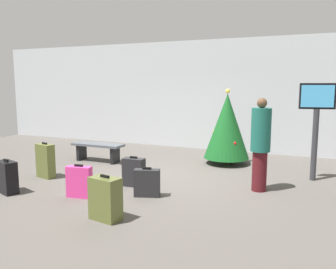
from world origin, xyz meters
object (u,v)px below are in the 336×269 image
Objects in this scene: flight_info_kiosk at (316,116)px; suitcase_2 at (79,182)px; suitcase_5 at (45,161)px; suitcase_0 at (105,199)px; suitcase_3 at (7,177)px; waiting_bench at (98,148)px; traveller_0 at (260,143)px; suitcase_1 at (134,172)px; holiday_tree at (227,126)px; suitcase_4 at (147,183)px.

suitcase_2 is at bearing -142.64° from flight_info_kiosk.
suitcase_0 is at bearing -30.32° from suitcase_5.
suitcase_3 is at bearing -83.42° from suitcase_5.
waiting_bench is 0.80× the size of traveller_0.
suitcase_0 reaches higher than suitcase_1.
holiday_tree is 2.96× the size of suitcase_3.
suitcase_3 is at bearing -89.56° from waiting_bench.
suitcase_0 is (-0.73, -4.40, -0.65)m from holiday_tree.
suitcase_0 is at bearing -127.97° from traveller_0.
suitcase_4 is at bearing 86.81° from suitcase_0.
suitcase_2 is (-3.83, -2.93, -1.10)m from flight_info_kiosk.
suitcase_1 is 1.12× the size of suitcase_4.
suitcase_5 is at bearing 149.68° from suitcase_0.
suitcase_2 reaches higher than suitcase_4.
suitcase_2 is 1.22m from suitcase_4.
flight_info_kiosk is at bearing 52.22° from suitcase_0.
suitcase_3 is 1.15m from suitcase_5.
waiting_bench is 2.61× the size of suitcase_4.
flight_info_kiosk is 3.38× the size of suitcase_1.
holiday_tree is 0.94× the size of flight_info_kiosk.
suitcase_5 is (-1.53, 0.80, 0.09)m from suitcase_2.
suitcase_2 reaches higher than waiting_bench.
suitcase_5 is at bearing -158.36° from flight_info_kiosk.
suitcase_5 is (-2.62, 0.26, 0.12)m from suitcase_4.
suitcase_3 is at bearing -154.49° from traveller_0.
suitcase_1 is 0.72m from suitcase_4.
traveller_0 is at bearing 11.64° from suitcase_5.
suitcase_3 reaches higher than waiting_bench.
suitcase_5 is at bearing 96.58° from suitcase_3.
traveller_0 reaches higher than suitcase_2.
holiday_tree is 3.32m from suitcase_4.
flight_info_kiosk is 3.78× the size of suitcase_4.
flight_info_kiosk is at bearing -20.62° from holiday_tree.
flight_info_kiosk is at bearing 3.66° from waiting_bench.
suitcase_0 is (2.44, -3.28, -0.03)m from waiting_bench.
suitcase_4 is at bearing 19.38° from suitcase_3.
suitcase_0 is 1.14× the size of suitcase_1.
traveller_0 is at bearing -11.50° from waiting_bench.
holiday_tree is 1.35× the size of waiting_bench.
suitcase_1 is (1.98, -1.58, -0.07)m from waiting_bench.
flight_info_kiosk is 6.26m from suitcase_3.
waiting_bench is 1.82× the size of suitcase_5.
suitcase_4 is at bearing -138.89° from flight_info_kiosk.
holiday_tree is 4.43m from suitcase_5.
suitcase_1 reaches higher than waiting_bench.
traveller_0 is at bearing 30.52° from suitcase_2.
flight_info_kiosk is 1.15× the size of traveller_0.
suitcase_1 is at bearing -113.84° from holiday_tree.
flight_info_kiosk is at bearing 41.11° from suitcase_4.
suitcase_3 is (-5.23, -3.27, -1.08)m from flight_info_kiosk.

